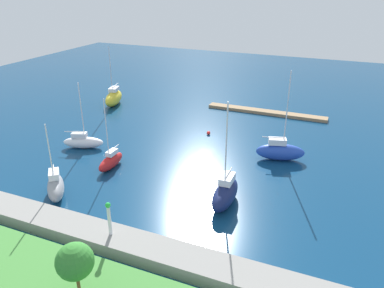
{
  "coord_description": "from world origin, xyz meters",
  "views": [
    {
      "loc": [
        -21.25,
        56.28,
        25.4
      ],
      "look_at": [
        0.0,
        6.37,
        1.5
      ],
      "focal_mm": 35.49,
      "sensor_mm": 36.0,
      "label": 1
    }
  ],
  "objects": [
    {
      "name": "sailboat_gray_west_end",
      "position": [
        10.76,
        24.9,
        1.34
      ],
      "size": [
        5.62,
        6.07,
        9.82
      ],
      "rotation": [
        0.0,
        0.0,
        2.28
      ],
      "color": "gray",
      "rests_on": "water"
    },
    {
      "name": "water",
      "position": [
        0.0,
        0.0,
        0.0
      ],
      "size": [
        160.0,
        160.0,
        0.0
      ],
      "primitive_type": "plane",
      "color": "navy",
      "rests_on": "ground"
    },
    {
      "name": "sailboat_red_off_beacon",
      "position": [
        8.82,
        15.65,
        1.08
      ],
      "size": [
        1.72,
        5.62,
        10.56
      ],
      "rotation": [
        0.0,
        0.0,
        1.59
      ],
      "color": "red",
      "rests_on": "water"
    },
    {
      "name": "breakwater",
      "position": [
        0.0,
        30.39,
        0.71
      ],
      "size": [
        69.75,
        3.69,
        1.42
      ],
      "primitive_type": "cube",
      "color": "gray",
      "rests_on": "ground"
    },
    {
      "name": "sailboat_navy_lone_south",
      "position": [
        -9.49,
        18.4,
        1.54
      ],
      "size": [
        2.63,
        7.23,
        13.15
      ],
      "rotation": [
        0.0,
        0.0,
        1.6
      ],
      "color": "#141E4C",
      "rests_on": "water"
    },
    {
      "name": "sailboat_white_by_breakwater",
      "position": [
        16.96,
        11.52,
        1.09
      ],
      "size": [
        6.82,
        4.2,
        10.83
      ],
      "rotation": [
        0.0,
        0.0,
        3.5
      ],
      "color": "white",
      "rests_on": "water"
    },
    {
      "name": "mooring_buoy_red",
      "position": [
        0.28,
        -1.7,
        0.32
      ],
      "size": [
        0.64,
        0.64,
        0.64
      ],
      "primitive_type": "sphere",
      "color": "red",
      "rests_on": "water"
    },
    {
      "name": "harbor_beacon",
      "position": [
        -1.22,
        30.39,
        3.57
      ],
      "size": [
        0.56,
        0.56,
        3.73
      ],
      "color": "silver",
      "rests_on": "breakwater"
    },
    {
      "name": "sailboat_yellow_east_end",
      "position": [
        25.24,
        -9.67,
        1.59
      ],
      "size": [
        4.66,
        8.18,
        12.59
      ],
      "rotation": [
        0.0,
        0.0,
        1.84
      ],
      "color": "yellow",
      "rests_on": "water"
    },
    {
      "name": "sailboat_blue_mid_basin",
      "position": [
        -13.17,
        3.46,
        1.45
      ],
      "size": [
        7.58,
        4.28,
        13.64
      ],
      "rotation": [
        0.0,
        0.0,
        3.43
      ],
      "color": "#2347B2",
      "rests_on": "water"
    },
    {
      "name": "park_tree_midwest",
      "position": [
        -3.08,
        37.76,
        4.38
      ],
      "size": [
        3.14,
        3.14,
        4.87
      ],
      "color": "brown",
      "rests_on": "shoreline_park"
    },
    {
      "name": "pier_dock",
      "position": [
        -6.43,
        -16.86,
        0.29
      ],
      "size": [
        24.06,
        2.13,
        0.58
      ],
      "primitive_type": "cube",
      "color": "#997A56",
      "rests_on": "ground"
    }
  ]
}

